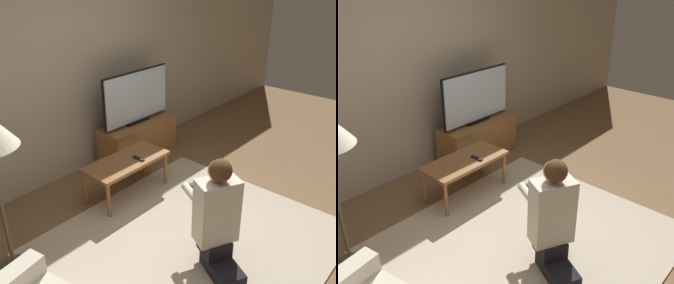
{
  "view_description": "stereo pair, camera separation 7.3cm",
  "coord_description": "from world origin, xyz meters",
  "views": [
    {
      "loc": [
        -2.23,
        -1.63,
        2.32
      ],
      "look_at": [
        0.38,
        0.64,
        0.69
      ],
      "focal_mm": 40.0,
      "sensor_mm": 36.0,
      "label": 1
    },
    {
      "loc": [
        -2.18,
        -1.69,
        2.32
      ],
      "look_at": [
        0.38,
        0.64,
        0.69
      ],
      "focal_mm": 40.0,
      "sensor_mm": 36.0,
      "label": 2
    }
  ],
  "objects": [
    {
      "name": "ground_plane",
      "position": [
        0.0,
        0.0,
        0.0
      ],
      "size": [
        10.0,
        10.0,
        0.0
      ],
      "primitive_type": "plane",
      "color": "brown"
    },
    {
      "name": "wall_back",
      "position": [
        0.0,
        1.93,
        1.3
      ],
      "size": [
        10.0,
        0.06,
        2.6
      ],
      "color": "tan",
      "rests_on": "ground_plane"
    },
    {
      "name": "rug",
      "position": [
        0.0,
        0.0,
        0.01
      ],
      "size": [
        2.46,
        2.24,
        0.02
      ],
      "color": "#BCAD93",
      "rests_on": "ground_plane"
    },
    {
      "name": "tv_stand",
      "position": [
        0.88,
        1.58,
        0.25
      ],
      "size": [
        1.06,
        0.41,
        0.5
      ],
      "color": "brown",
      "rests_on": "ground_plane"
    },
    {
      "name": "tv",
      "position": [
        0.88,
        1.58,
        0.84
      ],
      "size": [
        1.06,
        0.08,
        0.67
      ],
      "color": "black",
      "rests_on": "tv_stand"
    },
    {
      "name": "coffee_table",
      "position": [
        0.16,
        1.04,
        0.38
      ],
      "size": [
        0.94,
        0.44,
        0.43
      ],
      "color": "brown",
      "rests_on": "ground_plane"
    },
    {
      "name": "person_kneeling",
      "position": [
        -0.11,
        -0.32,
        0.5
      ],
      "size": [
        0.57,
        0.78,
        1.0
      ],
      "rotation": [
        0.0,
        0.0,
        2.66
      ],
      "color": "black",
      "rests_on": "rug"
    },
    {
      "name": "remote",
      "position": [
        0.26,
        0.95,
        0.44
      ],
      "size": [
        0.04,
        0.15,
        0.02
      ],
      "color": "black",
      "rests_on": "coffee_table"
    }
  ]
}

